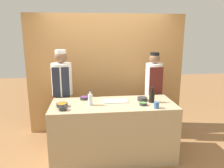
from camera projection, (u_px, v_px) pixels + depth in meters
The scene contains 14 objects.
ground_plane at pixel (113, 156), 3.69m from camera, with size 14.00×14.00×0.00m, color olive.
cabinet_wall at pixel (106, 74), 4.54m from camera, with size 3.18×0.18×2.40m.
counter at pixel (113, 130), 3.58m from camera, with size 1.97×0.80×0.93m.
sauce_bowl_white at pixel (63, 108), 3.16m from camera, with size 0.12×0.12×0.06m.
sauce_bowl_green at pixel (143, 104), 3.38m from camera, with size 0.12×0.12×0.04m.
sauce_bowl_purple at pixel (84, 98), 3.68m from camera, with size 0.14×0.14×0.05m.
sauce_bowl_yellow at pixel (142, 99), 3.63m from camera, with size 0.16×0.16×0.05m.
sauce_bowl_orange at pixel (62, 105), 3.32m from camera, with size 0.17×0.17×0.05m.
cutting_board at pixel (115, 101), 3.55m from camera, with size 0.40×0.19×0.02m.
bottle_soy at pixel (152, 96), 3.51m from camera, with size 0.09×0.09×0.25m.
bottle_clear at pixel (90, 99), 3.37m from camera, with size 0.07×0.07×0.24m.
cup_blue at pixel (156, 105), 3.25m from camera, with size 0.08×0.08×0.10m.
chef_left at pixel (63, 93), 4.02m from camera, with size 0.37×0.37×1.74m.
chef_right at pixel (153, 92), 4.22m from camera, with size 0.32×0.32×1.68m.
Camera 1 is at (-0.40, -3.29, 2.03)m, focal length 35.00 mm.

